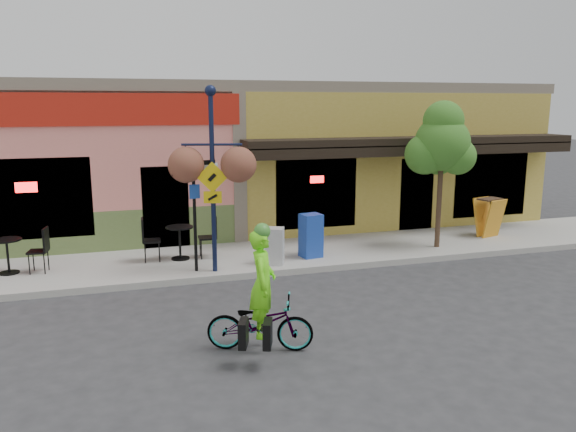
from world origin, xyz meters
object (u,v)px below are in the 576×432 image
object	(u,v)px
building	(243,152)
lamp_post	(213,181)
one_way_sign	(195,217)
bicycle	(260,323)
cyclist_rider	(263,298)
street_tree	(441,174)
newspaper_box_blue	(311,236)
newspaper_box_grey	(275,246)

from	to	relation	value
building	lamp_post	distance (m)	6.98
one_way_sign	bicycle	bearing A→B (deg)	-89.18
cyclist_rider	street_tree	world-z (taller)	street_tree
building	street_tree	distance (m)	7.29
lamp_post	newspaper_box_blue	world-z (taller)	lamp_post
cyclist_rider	one_way_sign	xyz separation A→B (m)	(-0.48, 4.16, 0.55)
cyclist_rider	street_tree	bearing A→B (deg)	-32.83
cyclist_rider	newspaper_box_grey	distance (m)	4.40
one_way_sign	street_tree	world-z (taller)	street_tree
bicycle	newspaper_box_grey	world-z (taller)	newspaper_box_grey
building	lamp_post	bearing A→B (deg)	-108.08
building	bicycle	world-z (taller)	building
bicycle	one_way_sign	distance (m)	4.29
newspaper_box_blue	street_tree	xyz separation A→B (m)	(3.55, -0.05, 1.40)
newspaper_box_grey	building	bearing A→B (deg)	107.50
one_way_sign	newspaper_box_blue	xyz separation A→B (m)	(2.89, 0.37, -0.72)
bicycle	cyclist_rider	bearing A→B (deg)	-69.85
lamp_post	newspaper_box_grey	distance (m)	2.19
newspaper_box_grey	street_tree	world-z (taller)	street_tree
newspaper_box_blue	street_tree	world-z (taller)	street_tree
building	street_tree	xyz separation A→B (m)	(3.87, -6.17, -0.16)
building	newspaper_box_blue	xyz separation A→B (m)	(0.32, -6.13, -1.56)
bicycle	newspaper_box_grey	distance (m)	4.41
bicycle	cyclist_rider	size ratio (longest dim) A/B	0.99
bicycle	cyclist_rider	distance (m)	0.42
building	cyclist_rider	distance (m)	10.96
newspaper_box_grey	bicycle	bearing A→B (deg)	-85.19
building	bicycle	size ratio (longest dim) A/B	10.68
building	newspaper_box_grey	world-z (taller)	building
one_way_sign	newspaper_box_grey	world-z (taller)	one_way_sign
cyclist_rider	newspaper_box_blue	bearing A→B (deg)	-7.83
building	lamp_post	size ratio (longest dim) A/B	4.39
building	cyclist_rider	xyz separation A→B (m)	(-2.09, -10.66, -1.39)
bicycle	newspaper_box_blue	bearing A→B (deg)	-8.32
newspaper_box_grey	lamp_post	bearing A→B (deg)	-150.74
street_tree	cyclist_rider	bearing A→B (deg)	-142.98
street_tree	one_way_sign	bearing A→B (deg)	-177.07
building	newspaper_box_blue	world-z (taller)	building
building	cyclist_rider	world-z (taller)	building
building	newspaper_box_blue	bearing A→B (deg)	-86.99
lamp_post	street_tree	distance (m)	6.05
one_way_sign	newspaper_box_grey	bearing A→B (deg)	-4.89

